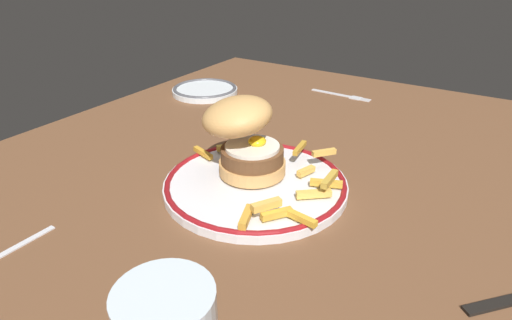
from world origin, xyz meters
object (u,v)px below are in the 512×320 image
object	(u,v)px
dinner_plate	(256,183)
fork	(342,95)
side_plate	(205,90)
burger	(244,136)

from	to	relation	value
dinner_plate	fork	xyz separation A→B (cm)	(46.05, 5.61, -0.66)
dinner_plate	side_plate	distance (cm)	45.21
burger	fork	size ratio (longest dim) A/B	0.99
side_plate	burger	bearing A→B (deg)	-133.95
burger	fork	distance (cm)	45.84
dinner_plate	side_plate	xyz separation A→B (cm)	(30.55, 33.32, -0.00)
dinner_plate	fork	bearing A→B (deg)	6.94
dinner_plate	burger	bearing A→B (deg)	70.85
dinner_plate	burger	xyz separation A→B (cm)	(0.89, 2.55, 6.55)
dinner_plate	side_plate	size ratio (longest dim) A/B	1.74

